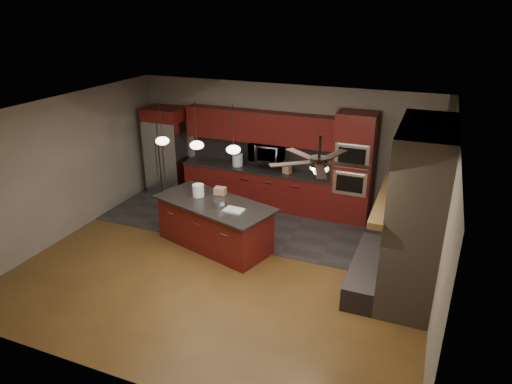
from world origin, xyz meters
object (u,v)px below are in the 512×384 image
at_px(white_bucket, 198,190).
at_px(microwave, 267,152).
at_px(oven_tower, 353,168).
at_px(cardboard_box, 220,191).
at_px(kitchen_island, 215,224).
at_px(counter_box, 287,169).
at_px(paint_can, 220,204).
at_px(refrigerator, 167,151).
at_px(paint_tray, 234,210).
at_px(counter_bucket, 238,160).

bearing_deg(white_bucket, microwave, 72.39).
bearing_deg(oven_tower, cardboard_box, -142.66).
bearing_deg(kitchen_island, white_bucket, 176.62).
relative_size(microwave, counter_box, 3.86).
bearing_deg(paint_can, counter_box, 76.10).
distance_m(refrigerator, counter_box, 3.08).
distance_m(microwave, paint_tray, 2.46).
bearing_deg(counter_bucket, refrigerator, -177.49).
height_order(microwave, cardboard_box, microwave).
xyz_separation_m(oven_tower, paint_can, (-2.01, -2.30, -0.20)).
relative_size(microwave, paint_can, 3.57).
xyz_separation_m(refrigerator, paint_can, (2.52, -2.23, -0.08)).
xyz_separation_m(microwave, counter_bucket, (-0.70, -0.05, -0.26)).
distance_m(microwave, counter_bucket, 0.75).
bearing_deg(paint_tray, kitchen_island, 158.72).
distance_m(microwave, refrigerator, 2.56).
distance_m(oven_tower, counter_bucket, 2.68).
height_order(refrigerator, counter_bucket, refrigerator).
height_order(oven_tower, counter_bucket, oven_tower).
bearing_deg(oven_tower, paint_tray, -125.67).
bearing_deg(paint_tray, cardboard_box, 134.84).
bearing_deg(refrigerator, paint_tray, -38.91).
bearing_deg(counter_box, microwave, -173.88).
height_order(microwave, white_bucket, microwave).
relative_size(oven_tower, kitchen_island, 0.93).
height_order(kitchen_island, counter_bucket, counter_bucket).
xyz_separation_m(paint_can, cardboard_box, (-0.27, 0.57, 0.00)).
xyz_separation_m(refrigerator, white_bucket, (1.90, -1.91, -0.03)).
xyz_separation_m(paint_can, counter_bucket, (-0.67, 2.31, 0.05)).
distance_m(oven_tower, paint_tray, 2.92).
height_order(oven_tower, kitchen_island, oven_tower).
bearing_deg(kitchen_island, refrigerator, 155.17).
relative_size(refrigerator, counter_bucket, 7.67).
height_order(paint_can, cardboard_box, cardboard_box).
distance_m(oven_tower, refrigerator, 4.53).
bearing_deg(paint_tray, white_bucket, 159.96).
bearing_deg(cardboard_box, paint_tray, -52.06).
xyz_separation_m(paint_tray, counter_bucket, (-0.98, 2.37, 0.10)).
bearing_deg(oven_tower, white_bucket, -142.88).
distance_m(white_bucket, counter_bucket, 1.99).
relative_size(paint_can, paint_tray, 0.58).
xyz_separation_m(white_bucket, counter_box, (1.18, 1.94, -0.05)).
relative_size(oven_tower, microwave, 3.25).
xyz_separation_m(refrigerator, kitchen_island, (2.31, -2.06, -0.60)).
bearing_deg(counter_bucket, counter_box, -2.33).
bearing_deg(refrigerator, paint_can, -41.54).
distance_m(refrigerator, cardboard_box, 2.80).
bearing_deg(microwave, paint_tray, -83.36).
bearing_deg(paint_tray, microwave, 98.56).
relative_size(kitchen_island, counter_box, 13.55).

